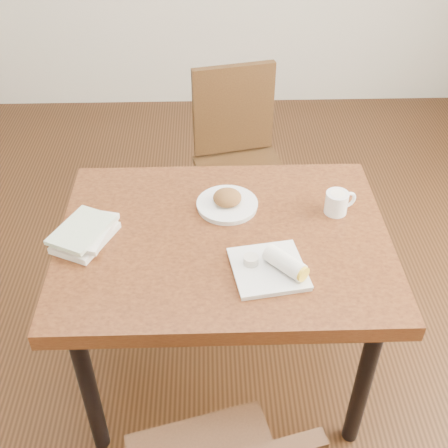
{
  "coord_description": "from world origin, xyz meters",
  "views": [
    {
      "loc": [
        -0.04,
        -1.5,
        2.02
      ],
      "look_at": [
        0.0,
        0.0,
        0.8
      ],
      "focal_mm": 45.0,
      "sensor_mm": 36.0,
      "label": 1
    }
  ],
  "objects_px": {
    "coffee_mug": "(337,202)",
    "book_stack": "(85,233)",
    "plate_scone": "(227,202)",
    "plate_burrito": "(273,267)",
    "table": "(224,252)",
    "chair_far": "(239,153)"
  },
  "relations": [
    {
      "from": "chair_far",
      "to": "table",
      "type": "bearing_deg",
      "value": -96.54
    },
    {
      "from": "coffee_mug",
      "to": "book_stack",
      "type": "xyz_separation_m",
      "value": [
        -0.9,
        -0.13,
        -0.02
      ]
    },
    {
      "from": "table",
      "to": "book_stack",
      "type": "height_order",
      "value": "book_stack"
    },
    {
      "from": "plate_burrito",
      "to": "book_stack",
      "type": "xyz_separation_m",
      "value": [
        -0.63,
        0.18,
        0.01
      ]
    },
    {
      "from": "chair_far",
      "to": "plate_burrito",
      "type": "xyz_separation_m",
      "value": [
        0.06,
        -1.05,
        0.23
      ]
    },
    {
      "from": "chair_far",
      "to": "book_stack",
      "type": "relative_size",
      "value": 3.6
    },
    {
      "from": "table",
      "to": "plate_burrito",
      "type": "height_order",
      "value": "plate_burrito"
    },
    {
      "from": "chair_far",
      "to": "plate_burrito",
      "type": "height_order",
      "value": "chair_far"
    },
    {
      "from": "chair_far",
      "to": "book_stack",
      "type": "distance_m",
      "value": 1.07
    },
    {
      "from": "plate_scone",
      "to": "book_stack",
      "type": "height_order",
      "value": "plate_scone"
    },
    {
      "from": "chair_far",
      "to": "plate_scone",
      "type": "xyz_separation_m",
      "value": [
        -0.08,
        -0.7,
        0.22
      ]
    },
    {
      "from": "plate_burrito",
      "to": "book_stack",
      "type": "height_order",
      "value": "plate_burrito"
    },
    {
      "from": "table",
      "to": "chair_far",
      "type": "xyz_separation_m",
      "value": [
        0.1,
        0.86,
        -0.12
      ]
    },
    {
      "from": "coffee_mug",
      "to": "plate_scone",
      "type": "bearing_deg",
      "value": 174.28
    },
    {
      "from": "coffee_mug",
      "to": "book_stack",
      "type": "height_order",
      "value": "coffee_mug"
    },
    {
      "from": "coffee_mug",
      "to": "plate_burrito",
      "type": "bearing_deg",
      "value": -130.18
    },
    {
      "from": "plate_scone",
      "to": "plate_burrito",
      "type": "distance_m",
      "value": 0.38
    },
    {
      "from": "table",
      "to": "coffee_mug",
      "type": "distance_m",
      "value": 0.45
    },
    {
      "from": "book_stack",
      "to": "plate_burrito",
      "type": "bearing_deg",
      "value": -15.85
    },
    {
      "from": "plate_burrito",
      "to": "book_stack",
      "type": "bearing_deg",
      "value": 164.15
    },
    {
      "from": "plate_scone",
      "to": "coffee_mug",
      "type": "relative_size",
      "value": 1.89
    },
    {
      "from": "table",
      "to": "coffee_mug",
      "type": "height_order",
      "value": "coffee_mug"
    }
  ]
}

